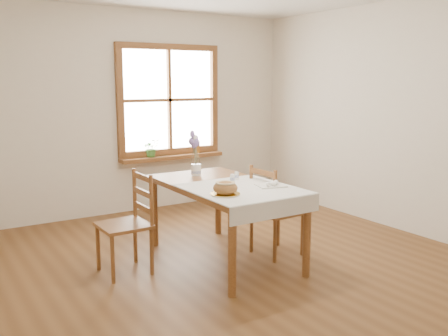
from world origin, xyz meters
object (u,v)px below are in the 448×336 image
(chair_left, at_px, (124,224))
(flower_vase, at_px, (196,170))
(dining_table, at_px, (224,192))
(bread_plate, at_px, (225,194))
(chair_right, at_px, (277,210))

(chair_left, xyz_separation_m, flower_vase, (0.89, 0.27, 0.35))
(dining_table, height_order, bread_plate, bread_plate)
(dining_table, bearing_deg, chair_right, -14.31)
(dining_table, xyz_separation_m, chair_left, (-0.93, 0.20, -0.21))
(bread_plate, xyz_separation_m, flower_vase, (0.23, 0.91, 0.04))
(flower_vase, bearing_deg, chair_right, -47.02)
(chair_left, distance_m, chair_right, 1.50)
(chair_left, bearing_deg, bread_plate, 45.12)
(bread_plate, bearing_deg, dining_table, 59.02)
(chair_left, relative_size, bread_plate, 3.72)
(chair_right, distance_m, flower_vase, 0.91)
(chair_right, relative_size, flower_vase, 7.94)
(chair_right, bearing_deg, chair_left, 73.97)
(bread_plate, bearing_deg, chair_right, 20.69)
(chair_right, height_order, flower_vase, chair_right)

